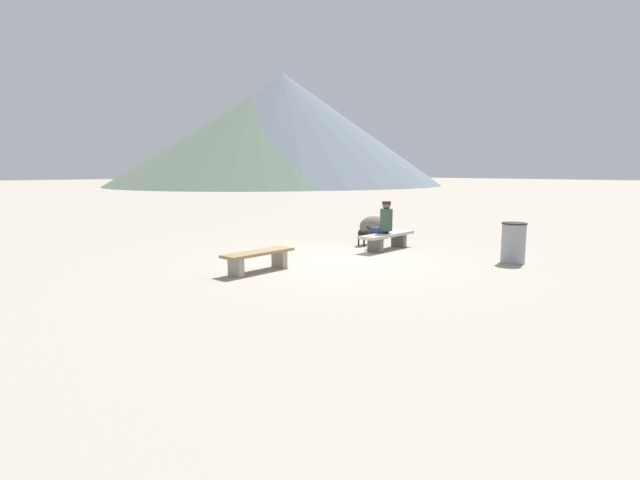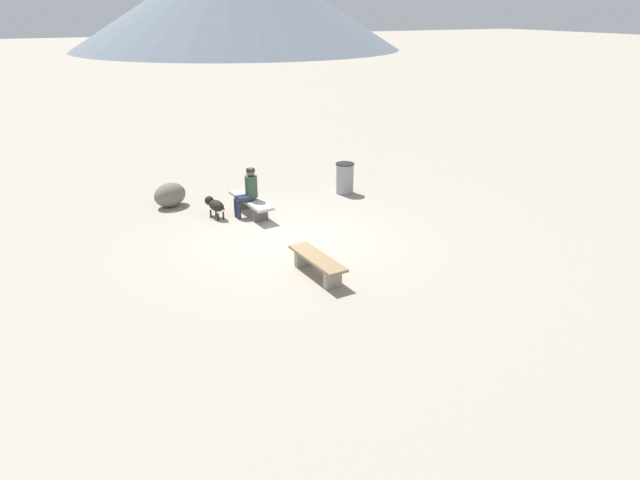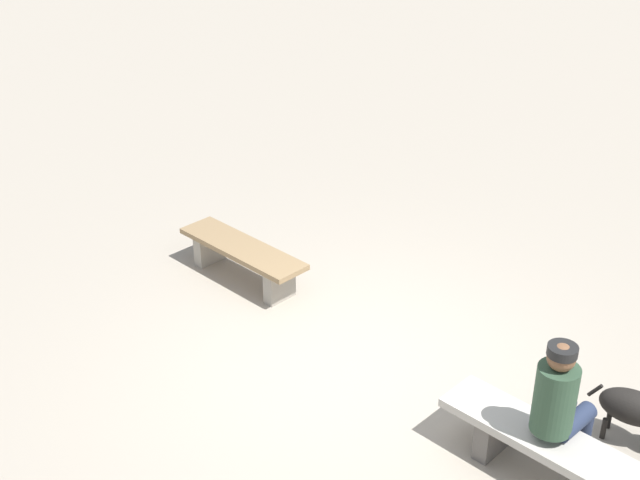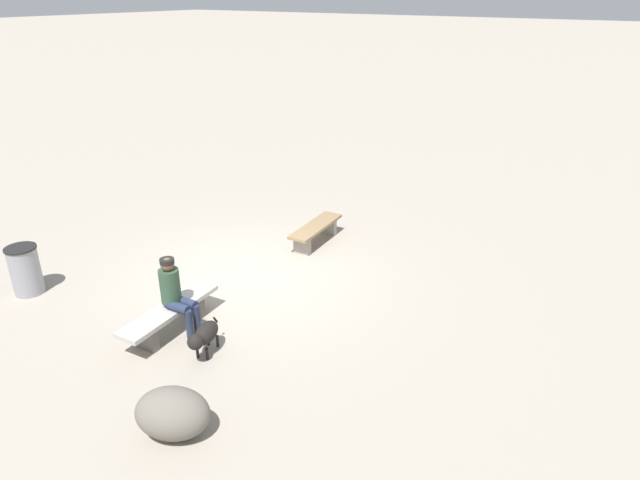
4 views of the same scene
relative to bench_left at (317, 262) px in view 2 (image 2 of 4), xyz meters
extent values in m
cube|color=#9E9384|center=(2.06, -0.24, -0.33)|extent=(210.00, 210.00, 0.06)
cube|color=gray|center=(-0.58, -0.05, -0.12)|extent=(0.16, 0.36, 0.36)
cube|color=gray|center=(0.58, 0.05, -0.12)|extent=(0.16, 0.36, 0.36)
cube|color=#8C704C|center=(0.00, 0.00, 0.09)|extent=(1.67, 0.57, 0.06)
cube|color=#605B56|center=(3.55, -0.10, -0.12)|extent=(0.17, 0.40, 0.35)
cube|color=#605B56|center=(4.62, -0.01, -0.12)|extent=(0.17, 0.40, 0.35)
cube|color=#B2ADA3|center=(4.09, -0.06, 0.09)|extent=(1.93, 0.60, 0.07)
cylinder|color=#2D4733|center=(4.01, -0.06, 0.48)|extent=(0.32, 0.32, 0.56)
sphere|color=brown|center=(4.01, -0.06, 0.86)|extent=(0.21, 0.21, 0.21)
cylinder|color=black|center=(4.01, -0.06, 0.92)|extent=(0.22, 0.22, 0.07)
cylinder|color=#232D47|center=(4.09, 0.15, 0.20)|extent=(0.17, 0.42, 0.15)
cylinder|color=#232D47|center=(4.08, 0.35, -0.05)|extent=(0.11, 0.11, 0.50)
cylinder|color=#232D47|center=(3.91, 0.14, 0.20)|extent=(0.17, 0.42, 0.15)
cylinder|color=#232D47|center=(3.90, 0.34, -0.05)|extent=(0.11, 0.11, 0.50)
ellipsoid|color=black|center=(4.19, 0.83, 0.04)|extent=(0.60, 0.43, 0.29)
sphere|color=black|center=(4.51, 0.93, 0.10)|extent=(0.24, 0.24, 0.24)
cylinder|color=black|center=(4.33, 0.96, -0.20)|extent=(0.04, 0.04, 0.20)
cylinder|color=black|center=(4.38, 0.81, -0.20)|extent=(0.04, 0.04, 0.20)
cylinder|color=black|center=(4.01, 0.86, -0.20)|extent=(0.04, 0.04, 0.20)
cylinder|color=black|center=(4.05, 0.71, -0.20)|extent=(0.04, 0.04, 0.20)
cylinder|color=black|center=(3.90, 0.75, 0.09)|extent=(0.12, 0.06, 0.15)
cylinder|color=gray|center=(4.62, -3.13, 0.14)|extent=(0.51, 0.51, 0.87)
cylinder|color=black|center=(4.62, -3.13, 0.58)|extent=(0.54, 0.54, 0.03)
ellipsoid|color=#6B665B|center=(5.67, 1.70, 0.03)|extent=(0.99, 1.12, 0.65)
camera|label=1|loc=(-5.90, -7.90, 1.74)|focal=27.70mm
camera|label=2|loc=(-9.30, 4.51, 4.75)|focal=31.82mm
camera|label=3|loc=(6.64, -4.64, 4.43)|focal=47.53mm
camera|label=4|loc=(9.12, 6.10, 4.73)|focal=31.39mm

